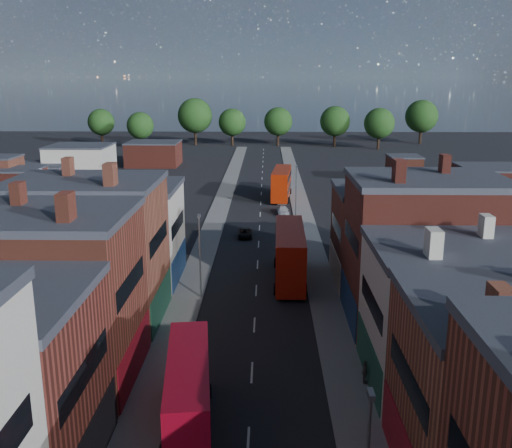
{
  "coord_description": "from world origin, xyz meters",
  "views": [
    {
      "loc": [
        1.0,
        -20.42,
        20.28
      ],
      "look_at": [
        0.0,
        31.1,
        6.99
      ],
      "focal_mm": 40.0,
      "sensor_mm": 36.0,
      "label": 1
    }
  ],
  "objects_px": {
    "car_3": "(283,211)",
    "bus_1": "(290,253)",
    "car_2": "(245,233)",
    "ped_3": "(365,372)",
    "bus_2": "(281,183)",
    "bus_0": "(189,393)"
  },
  "relations": [
    {
      "from": "car_3",
      "to": "bus_1",
      "type": "bearing_deg",
      "value": -93.61
    },
    {
      "from": "car_2",
      "to": "ped_3",
      "type": "xyz_separation_m",
      "value": [
        9.54,
        -36.6,
        0.41
      ]
    },
    {
      "from": "bus_1",
      "to": "ped_3",
      "type": "relative_size",
      "value": 7.61
    },
    {
      "from": "bus_2",
      "to": "car_2",
      "type": "distance_m",
      "value": 25.27
    },
    {
      "from": "bus_2",
      "to": "car_3",
      "type": "relative_size",
      "value": 2.97
    },
    {
      "from": "ped_3",
      "to": "car_3",
      "type": "bearing_deg",
      "value": 8.5
    },
    {
      "from": "bus_1",
      "to": "car_3",
      "type": "relative_size",
      "value": 3.11
    },
    {
      "from": "bus_2",
      "to": "car_2",
      "type": "xyz_separation_m",
      "value": [
        -5.34,
        -24.6,
        -2.22
      ]
    },
    {
      "from": "car_2",
      "to": "car_3",
      "type": "bearing_deg",
      "value": 65.44
    },
    {
      "from": "bus_2",
      "to": "car_2",
      "type": "bearing_deg",
      "value": -97.02
    },
    {
      "from": "bus_1",
      "to": "car_2",
      "type": "bearing_deg",
      "value": 108.84
    },
    {
      "from": "bus_1",
      "to": "car_2",
      "type": "distance_m",
      "value": 17.14
    },
    {
      "from": "bus_2",
      "to": "ped_3",
      "type": "xyz_separation_m",
      "value": [
        4.2,
        -61.2,
        -1.82
      ]
    },
    {
      "from": "bus_0",
      "to": "ped_3",
      "type": "bearing_deg",
      "value": 19.06
    },
    {
      "from": "car_3",
      "to": "ped_3",
      "type": "xyz_separation_m",
      "value": [
        4.23,
        -49.65,
        0.36
      ]
    },
    {
      "from": "bus_1",
      "to": "bus_2",
      "type": "height_order",
      "value": "bus_1"
    },
    {
      "from": "car_2",
      "to": "ped_3",
      "type": "relative_size",
      "value": 2.34
    },
    {
      "from": "bus_1",
      "to": "car_2",
      "type": "xyz_separation_m",
      "value": [
        -5.2,
        16.16,
        -2.38
      ]
    },
    {
      "from": "bus_0",
      "to": "car_2",
      "type": "relative_size",
      "value": 2.79
    },
    {
      "from": "bus_2",
      "to": "car_2",
      "type": "height_order",
      "value": "bus_2"
    },
    {
      "from": "bus_1",
      "to": "ped_3",
      "type": "distance_m",
      "value": 20.99
    },
    {
      "from": "bus_0",
      "to": "car_2",
      "type": "height_order",
      "value": "bus_0"
    }
  ]
}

